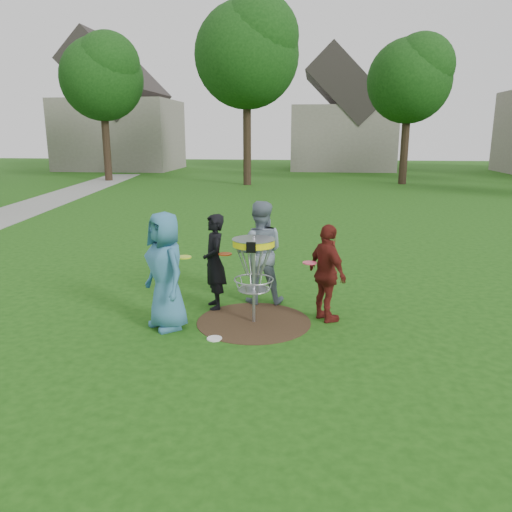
# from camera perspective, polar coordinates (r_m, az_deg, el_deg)

# --- Properties ---
(ground) EXTENTS (100.00, 100.00, 0.00)m
(ground) POSITION_cam_1_polar(r_m,az_deg,el_deg) (7.94, -0.25, -7.55)
(ground) COLOR #19470F
(ground) RESTS_ON ground
(dirt_patch) EXTENTS (1.80, 1.80, 0.01)m
(dirt_patch) POSITION_cam_1_polar(r_m,az_deg,el_deg) (7.93, -0.25, -7.52)
(dirt_patch) COLOR #47331E
(dirt_patch) RESTS_ON ground
(player_blue) EXTENTS (1.02, 1.02, 1.79)m
(player_blue) POSITION_cam_1_polar(r_m,az_deg,el_deg) (7.57, -10.29, -1.70)
(player_blue) COLOR teal
(player_blue) RESTS_ON ground
(player_black) EXTENTS (0.57, 0.69, 1.61)m
(player_black) POSITION_cam_1_polar(r_m,az_deg,el_deg) (8.37, -4.79, -0.67)
(player_black) COLOR black
(player_black) RESTS_ON ground
(player_grey) EXTENTS (0.92, 0.74, 1.79)m
(player_grey) POSITION_cam_1_polar(r_m,az_deg,el_deg) (8.61, 0.40, 0.42)
(player_grey) COLOR slate
(player_grey) RESTS_ON ground
(player_maroon) EXTENTS (0.81, 0.97, 1.55)m
(player_maroon) POSITION_cam_1_polar(r_m,az_deg,el_deg) (7.84, 8.14, -1.98)
(player_maroon) COLOR maroon
(player_maroon) RESTS_ON ground
(disc_on_grass) EXTENTS (0.22, 0.22, 0.02)m
(disc_on_grass) POSITION_cam_1_polar(r_m,az_deg,el_deg) (7.33, -4.77, -9.38)
(disc_on_grass) COLOR white
(disc_on_grass) RESTS_ON ground
(disc_golf_basket) EXTENTS (0.66, 0.67, 1.38)m
(disc_golf_basket) POSITION_cam_1_polar(r_m,az_deg,el_deg) (7.62, -0.26, -0.40)
(disc_golf_basket) COLOR #9EA0A5
(disc_golf_basket) RESTS_ON ground
(held_discs) EXTENTS (2.09, 1.22, 0.17)m
(held_discs) POSITION_cam_1_polar(r_m,az_deg,el_deg) (7.89, -1.30, 0.19)
(held_discs) COLOR #BCD818
(held_discs) RESTS_ON ground
(tree_row) EXTENTS (51.20, 17.42, 9.90)m
(tree_row) POSITION_cam_1_polar(r_m,az_deg,el_deg) (28.20, 6.12, 20.51)
(tree_row) COLOR #38281C
(tree_row) RESTS_ON ground
(house_row) EXTENTS (44.50, 10.65, 11.62)m
(house_row) POSITION_cam_1_polar(r_m,az_deg,el_deg) (40.61, 12.63, 15.28)
(house_row) COLOR gray
(house_row) RESTS_ON ground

